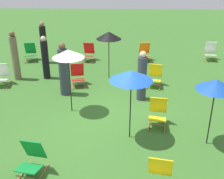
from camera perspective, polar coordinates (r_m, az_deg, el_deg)
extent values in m
plane|color=#386B28|center=(8.35, -0.32, -6.59)|extent=(40.00, 40.00, 0.00)
cube|color=yellow|center=(6.00, 9.63, -14.98)|extent=(0.52, 0.33, 0.57)
cube|color=olive|center=(13.38, -5.62, 5.82)|extent=(0.10, 0.76, 0.04)
cube|color=olive|center=(13.29, -3.76, 5.76)|extent=(0.10, 0.76, 0.04)
cube|color=red|center=(13.16, -4.81, 6.68)|extent=(0.52, 0.47, 0.13)
cube|color=red|center=(13.35, -4.60, 8.22)|extent=(0.50, 0.29, 0.57)
cylinder|color=olive|center=(12.99, -4.98, 6.11)|extent=(0.44, 0.07, 0.03)
cube|color=olive|center=(11.39, -19.85, 0.90)|extent=(0.12, 0.76, 0.04)
cube|color=white|center=(11.27, -21.23, 1.83)|extent=(0.52, 0.48, 0.13)
cube|color=white|center=(11.44, -21.05, 3.71)|extent=(0.50, 0.30, 0.57)
cylinder|color=olive|center=(11.12, -21.45, 1.09)|extent=(0.44, 0.08, 0.03)
cube|color=olive|center=(13.33, 5.63, 5.75)|extent=(0.15, 0.76, 0.04)
cube|color=olive|center=(13.43, 7.48, 5.80)|extent=(0.15, 0.76, 0.04)
cube|color=orange|center=(13.20, 6.70, 6.67)|extent=(0.54, 0.50, 0.13)
cube|color=orange|center=(13.40, 6.49, 8.20)|extent=(0.51, 0.31, 0.57)
cylinder|color=olive|center=(13.04, 6.87, 6.10)|extent=(0.44, 0.09, 0.03)
cube|color=olive|center=(6.88, -17.29, -15.59)|extent=(0.17, 0.75, 0.04)
cube|color=olive|center=(6.70, -13.86, -16.37)|extent=(0.17, 0.75, 0.04)
cube|color=#148C38|center=(6.57, -16.26, -14.85)|extent=(0.55, 0.51, 0.13)
cube|color=#148C38|center=(6.60, -15.34, -11.40)|extent=(0.52, 0.33, 0.57)
cylinder|color=olive|center=(6.48, -17.02, -16.39)|extent=(0.44, 0.10, 0.03)
cube|color=olive|center=(13.85, -16.75, 5.53)|extent=(0.16, 0.76, 0.04)
cube|color=olive|center=(13.78, -14.94, 5.66)|extent=(0.16, 0.76, 0.04)
cube|color=#148C38|center=(13.64, -16.02, 6.46)|extent=(0.54, 0.51, 0.13)
cube|color=#148C38|center=(13.85, -16.00, 7.94)|extent=(0.51, 0.32, 0.57)
cylinder|color=olive|center=(13.48, -16.10, 5.91)|extent=(0.44, 0.10, 0.03)
cube|color=olive|center=(14.11, 17.96, 5.73)|extent=(0.10, 0.76, 0.04)
cube|color=olive|center=(14.20, 19.71, 5.59)|extent=(0.10, 0.76, 0.04)
cube|color=white|center=(13.99, 19.05, 6.50)|extent=(0.52, 0.47, 0.13)
cube|color=white|center=(14.19, 18.99, 7.95)|extent=(0.50, 0.29, 0.57)
cylinder|color=olive|center=(13.82, 19.15, 5.96)|extent=(0.44, 0.07, 0.03)
cube|color=olive|center=(10.76, -7.91, 0.82)|extent=(0.19, 0.75, 0.04)
cube|color=olive|center=(10.77, -5.57, 0.99)|extent=(0.19, 0.75, 0.04)
cube|color=red|center=(10.57, -6.77, 1.94)|extent=(0.56, 0.52, 0.13)
cube|color=red|center=(10.75, -6.94, 3.93)|extent=(0.52, 0.34, 0.57)
cylinder|color=olive|center=(10.42, -6.69, 1.16)|extent=(0.44, 0.12, 0.03)
cube|color=olive|center=(8.32, 7.41, -6.82)|extent=(0.15, 0.76, 0.04)
cube|color=olive|center=(8.32, 10.45, -7.07)|extent=(0.15, 0.76, 0.04)
cube|color=yellow|center=(8.10, 9.01, -5.80)|extent=(0.54, 0.50, 0.13)
cube|color=yellow|center=(8.23, 9.23, -3.07)|extent=(0.51, 0.32, 0.57)
cylinder|color=olive|center=(7.96, 8.92, -6.96)|extent=(0.44, 0.09, 0.03)
cube|color=olive|center=(10.77, 7.23, 0.89)|extent=(0.19, 0.75, 0.04)
cube|color=olive|center=(10.73, 9.56, 0.65)|extent=(0.19, 0.75, 0.04)
cube|color=yellow|center=(10.56, 8.41, 1.80)|extent=(0.56, 0.52, 0.13)
cube|color=yellow|center=(10.73, 8.69, 3.79)|extent=(0.52, 0.34, 0.57)
cylinder|color=olive|center=(10.40, 8.27, 1.03)|extent=(0.44, 0.12, 0.03)
cylinder|color=black|center=(7.27, 3.69, -3.27)|extent=(0.03, 0.03, 1.87)
cone|color=#194CB2|center=(6.92, 3.88, 2.81)|extent=(1.07, 1.07, 0.26)
cylinder|color=black|center=(7.44, 19.19, -4.53)|extent=(0.03, 0.03, 1.76)
cone|color=#194CB2|center=(7.11, 20.06, 0.94)|extent=(0.93, 0.93, 0.26)
cylinder|color=black|center=(11.04, -0.62, 6.70)|extent=(0.03, 0.03, 1.83)
cone|color=black|center=(10.82, -0.64, 10.75)|extent=(0.95, 0.95, 0.28)
cylinder|color=black|center=(8.63, -8.36, 1.50)|extent=(0.03, 0.03, 1.95)
cone|color=white|center=(8.32, -8.74, 7.08)|extent=(0.93, 0.93, 0.23)
cylinder|color=#333847|center=(9.41, 5.97, 2.13)|extent=(0.39, 0.39, 1.48)
sphere|color=beige|center=(9.12, 6.20, 6.99)|extent=(0.22, 0.22, 0.22)
cylinder|color=#72664C|center=(11.57, -18.71, 5.88)|extent=(0.27, 0.27, 1.70)
sphere|color=brown|center=(11.32, -19.36, 10.40)|extent=(0.21, 0.21, 0.21)
cylinder|color=black|center=(13.17, -13.43, 8.61)|extent=(0.30, 0.30, 1.64)
sphere|color=#936647|center=(12.95, -13.84, 12.52)|extent=(0.22, 0.22, 0.22)
cylinder|color=#333847|center=(9.84, -9.57, 3.41)|extent=(0.47, 0.47, 1.63)
sphere|color=brown|center=(9.55, -9.96, 8.53)|extent=(0.23, 0.23, 0.23)
cylinder|color=black|center=(11.39, -13.13, 5.72)|extent=(0.38, 0.38, 1.49)
sphere|color=beige|center=(11.16, -13.55, 9.80)|extent=(0.21, 0.21, 0.21)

